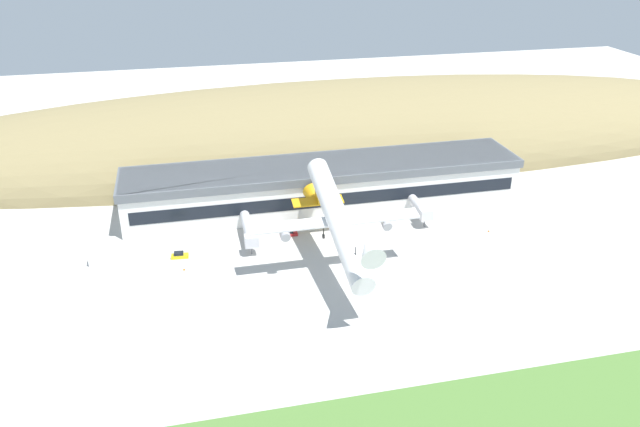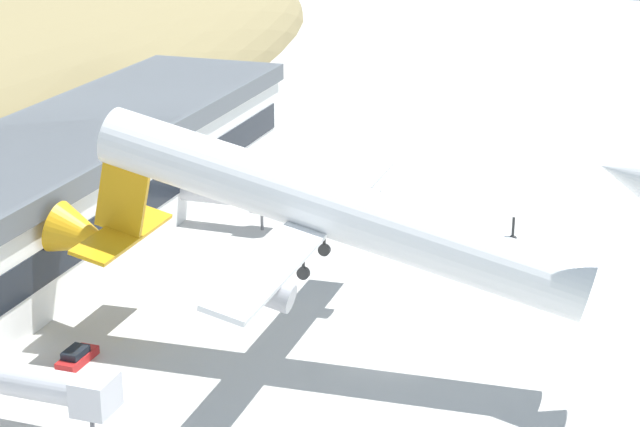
% 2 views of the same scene
% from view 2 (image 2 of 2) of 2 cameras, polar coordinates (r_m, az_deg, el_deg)
% --- Properties ---
extents(ground_plane, '(468.39, 468.39, 0.00)m').
position_cam_2_polar(ground_plane, '(96.71, 3.78, -7.72)').
color(ground_plane, '#B7B5AF').
extents(jetway_0, '(3.38, 16.59, 5.43)m').
position_cam_2_polar(jetway_0, '(87.28, -15.31, -8.68)').
color(jetway_0, silver).
rests_on(jetway_0, ground_plane).
extents(jetway_1, '(3.38, 12.02, 5.43)m').
position_cam_2_polar(jetway_1, '(126.86, -4.53, 0.98)').
color(jetway_1, silver).
rests_on(jetway_1, ground_plane).
extents(cargo_airplane, '(40.11, 55.49, 17.02)m').
position_cam_2_polar(cargo_airplane, '(90.81, 0.34, 0.10)').
color(cargo_airplane, white).
extents(service_car_0, '(4.52, 1.92, 1.43)m').
position_cam_2_polar(service_car_0, '(97.90, -12.84, -7.46)').
color(service_car_0, '#B21E1E').
rests_on(service_car_0, ground_plane).
extents(traffic_cone_0, '(0.52, 0.52, 0.58)m').
position_cam_2_polar(traffic_cone_0, '(138.90, 1.83, 1.08)').
color(traffic_cone_0, orange).
rests_on(traffic_cone_0, ground_plane).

